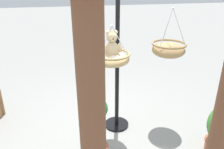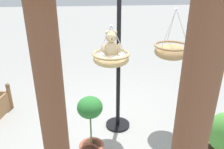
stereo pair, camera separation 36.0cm
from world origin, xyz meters
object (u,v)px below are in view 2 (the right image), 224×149
(display_pole_central, at_px, (118,85))
(teddy_bear, at_px, (111,47))
(hanging_basket_with_teddy, at_px, (111,58))
(hanging_basket_left_high, at_px, (172,51))
(potted_plant_tall_leafy, at_px, (91,129))
(potted_plant_fern_front, at_px, (222,137))

(display_pole_central, bearing_deg, teddy_bear, 61.10)
(hanging_basket_with_teddy, relative_size, teddy_bear, 1.44)
(hanging_basket_left_high, xyz_separation_m, potted_plant_tall_leafy, (1.35, 0.66, -0.93))
(teddy_bear, bearing_deg, potted_plant_tall_leafy, 55.45)
(teddy_bear, xyz_separation_m, potted_plant_fern_front, (-1.55, 0.73, -1.21))
(teddy_bear, relative_size, potted_plant_tall_leafy, 0.40)
(potted_plant_tall_leafy, bearing_deg, hanging_basket_with_teddy, -123.44)
(display_pole_central, relative_size, hanging_basket_left_high, 3.29)
(display_pole_central, relative_size, teddy_bear, 6.17)
(display_pole_central, distance_m, potted_plant_tall_leafy, 0.98)
(hanging_basket_with_teddy, height_order, hanging_basket_left_high, hanging_basket_left_high)
(hanging_basket_left_high, relative_size, potted_plant_tall_leafy, 0.76)
(hanging_basket_with_teddy, xyz_separation_m, hanging_basket_left_high, (-1.00, -0.13, 0.04))
(teddy_bear, xyz_separation_m, hanging_basket_left_high, (-1.00, -0.15, -0.15))
(hanging_basket_with_teddy, bearing_deg, display_pole_central, -120.96)
(hanging_basket_left_high, xyz_separation_m, potted_plant_fern_front, (-0.56, 0.88, -1.06))
(hanging_basket_with_teddy, distance_m, hanging_basket_left_high, 1.00)
(hanging_basket_with_teddy, xyz_separation_m, teddy_bear, (-0.00, 0.02, 0.19))
(display_pole_central, bearing_deg, potted_plant_fern_front, 144.40)
(hanging_basket_left_high, bearing_deg, display_pole_central, -8.07)
(display_pole_central, relative_size, potted_plant_tall_leafy, 2.50)
(display_pole_central, xyz_separation_m, hanging_basket_left_high, (-0.85, 0.12, 0.62))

